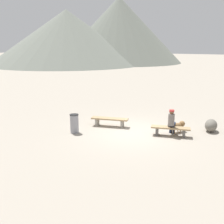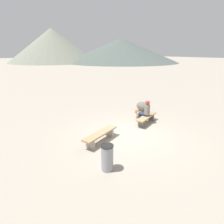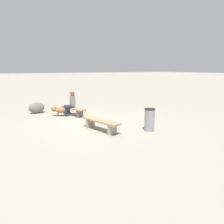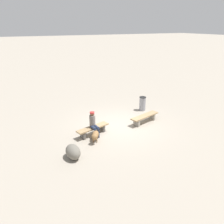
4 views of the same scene
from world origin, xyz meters
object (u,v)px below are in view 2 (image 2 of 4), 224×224
Objects in this scene: trash_bin at (107,158)px; boulder at (142,106)px; seated_person at (145,111)px; dog at (139,114)px; bench_right at (146,118)px; bench_left at (100,135)px.

trash_bin reaches higher than boulder.
seated_person reaches higher than trash_bin.
dog is at bearing 28.81° from trash_bin.
bench_right is 0.40m from seated_person.
seated_person is 0.71m from dog.
seated_person is 4.51m from trash_bin.
seated_person is 1.39× the size of trash_bin.
boulder is at bearing 4.49° from bench_left.
seated_person reaches higher than dog.
seated_person reaches higher than bench_left.
bench_left is at bearing 132.96° from dog.
seated_person is at bearing 23.37° from trash_bin.
boulder is at bearing 29.73° from trash_bin.
bench_left is at bearing -161.30° from boulder.
seated_person is at bearing -165.30° from dog.
bench_left is 2.41× the size of dog.
seated_person is at bearing -11.79° from bench_left.
dog is 0.89× the size of trash_bin.
dog is (0.17, 0.68, 0.02)m from bench_right.
bench_left is 1.55× the size of seated_person.
bench_right is 1.44× the size of seated_person.
boulder is at bearing 31.16° from bench_right.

